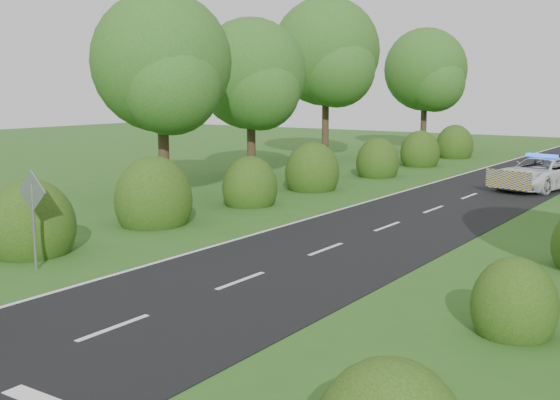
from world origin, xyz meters
The scene contains 10 objects.
ground centered at (0.00, 0.00, 0.00)m, with size 120.00×120.00×0.00m, color #2C5D1D.
road centered at (0.00, 15.00, 0.01)m, with size 6.00×70.00×0.02m, color black.
road_markings centered at (-1.60, 12.93, 0.03)m, with size 4.96×70.00×0.01m.
hedgerow_left centered at (-6.51, 11.69, 0.75)m, with size 2.75×50.41×3.00m.
tree_left_a centered at (-9.75, 11.86, 5.34)m, with size 5.74×5.60×8.38m.
tree_left_b centered at (-11.25, 19.86, 5.04)m, with size 5.74×5.60×8.07m.
tree_left_c centered at (-12.70, 29.83, 6.53)m, with size 6.97×6.80×10.22m.
tree_left_d centered at (-10.23, 39.85, 5.64)m, with size 6.15×6.00×8.89m.
road_sign centered at (-5.00, 2.00, 1.65)m, with size 1.06×0.08×2.53m.
police_van centered at (1.92, 23.88, 0.73)m, with size 3.73×5.73×1.61m.
Camera 1 is at (9.84, -8.84, 4.55)m, focal length 45.00 mm.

